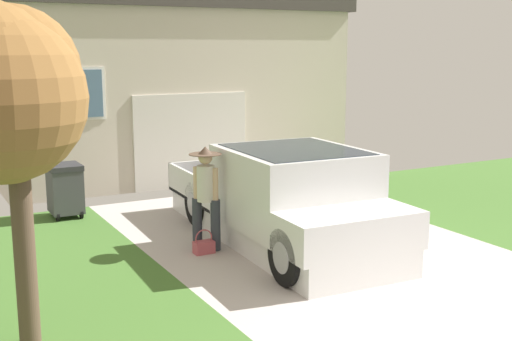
# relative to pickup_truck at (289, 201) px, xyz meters

# --- Properties ---
(pickup_truck) EXTENTS (2.28, 5.50, 1.63)m
(pickup_truck) POSITION_rel_pickup_truck_xyz_m (0.00, 0.00, 0.00)
(pickup_truck) COLOR silver
(pickup_truck) RESTS_ON ground
(person_with_hat) EXTENTS (0.52, 0.52, 1.68)m
(person_with_hat) POSITION_rel_pickup_truck_xyz_m (-1.29, 0.44, 0.19)
(person_with_hat) COLOR #333842
(person_with_hat) RESTS_ON ground
(handbag) EXTENTS (0.32, 0.19, 0.39)m
(handbag) POSITION_rel_pickup_truck_xyz_m (-1.42, 0.26, -0.63)
(handbag) COLOR #B24C56
(handbag) RESTS_ON ground
(house_with_garage) EXTENTS (8.79, 6.32, 4.75)m
(house_with_garage) POSITION_rel_pickup_truck_xyz_m (0.58, 8.05, 1.65)
(house_with_garage) COLOR beige
(house_with_garage) RESTS_ON ground
(wheeled_trash_bin) EXTENTS (0.60, 0.72, 1.03)m
(wheeled_trash_bin) POSITION_rel_pickup_truck_xyz_m (-2.81, 3.62, -0.19)
(wheeled_trash_bin) COLOR #424247
(wheeled_trash_bin) RESTS_ON ground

